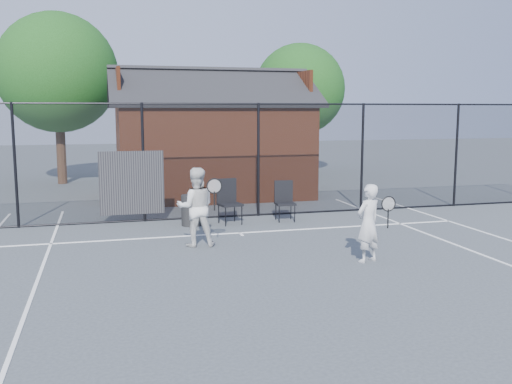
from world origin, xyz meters
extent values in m
plane|color=#404649|center=(0.00, 0.00, 0.00)|extent=(80.00, 80.00, 0.00)
cube|color=white|center=(0.00, 3.00, 0.01)|extent=(11.00, 0.06, 0.01)
cube|color=white|center=(-4.11, -2.00, 0.01)|extent=(0.06, 18.00, 0.01)
cube|color=white|center=(0.00, 2.85, 0.01)|extent=(0.06, 0.30, 0.01)
cylinder|color=black|center=(-5.00, 5.00, 1.50)|extent=(0.07, 0.07, 3.00)
cylinder|color=black|center=(-2.00, 5.00, 1.50)|extent=(0.07, 0.07, 3.00)
cylinder|color=black|center=(1.00, 5.00, 1.50)|extent=(0.07, 0.07, 3.00)
cylinder|color=black|center=(4.00, 5.00, 1.50)|extent=(0.07, 0.07, 3.00)
cylinder|color=black|center=(7.00, 5.00, 1.50)|extent=(0.07, 0.07, 3.00)
cylinder|color=black|center=(0.00, 5.00, 2.97)|extent=(22.00, 0.04, 0.04)
cylinder|color=black|center=(0.00, 5.00, 0.03)|extent=(22.00, 0.04, 0.04)
cube|color=black|center=(0.00, 5.00, 1.50)|extent=(22.00, 3.00, 0.01)
cube|color=black|center=(-2.30, 4.98, 1.00)|extent=(1.60, 0.04, 1.60)
cube|color=brown|center=(0.50, 9.00, 1.50)|extent=(6.00, 4.00, 3.00)
cube|color=black|center=(0.50, 8.00, 3.53)|extent=(6.50, 2.36, 1.32)
cube|color=black|center=(0.50, 10.00, 3.53)|extent=(6.50, 2.36, 1.32)
cube|color=brown|center=(-2.45, 9.00, 3.53)|extent=(0.10, 2.80, 1.06)
cube|color=brown|center=(3.45, 9.00, 3.53)|extent=(0.10, 2.80, 1.06)
cylinder|color=#332114|center=(-4.50, 13.50, 1.26)|extent=(0.36, 0.36, 2.52)
sphere|color=#174112|center=(-4.50, 13.50, 4.20)|extent=(4.48, 4.48, 4.48)
cylinder|color=#332114|center=(5.50, 14.50, 1.12)|extent=(0.36, 0.36, 2.23)
sphere|color=#174112|center=(5.50, 14.50, 3.72)|extent=(3.97, 3.97, 3.97)
imported|color=silver|center=(1.72, -0.05, 0.73)|extent=(0.62, 0.52, 1.47)
torus|color=black|center=(1.97, -0.34, 1.13)|extent=(0.29, 0.02, 0.29)
cylinder|color=black|center=(1.97, -0.34, 0.86)|extent=(0.03, 0.03, 0.35)
imported|color=silver|center=(-1.16, 2.04, 0.82)|extent=(0.85, 0.69, 1.64)
torus|color=black|center=(-0.83, 1.71, 1.29)|extent=(0.32, 0.03, 0.32)
cylinder|color=black|center=(-0.83, 1.71, 0.99)|extent=(0.03, 0.03, 0.39)
cube|color=black|center=(0.03, 4.10, 0.55)|extent=(0.62, 0.64, 1.09)
cube|color=black|center=(1.46, 4.10, 0.50)|extent=(0.52, 0.54, 1.00)
cylinder|color=#242424|center=(-0.92, 4.18, 0.38)|extent=(0.61, 0.61, 0.75)
camera|label=1|loc=(-3.00, -9.51, 2.81)|focal=40.00mm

